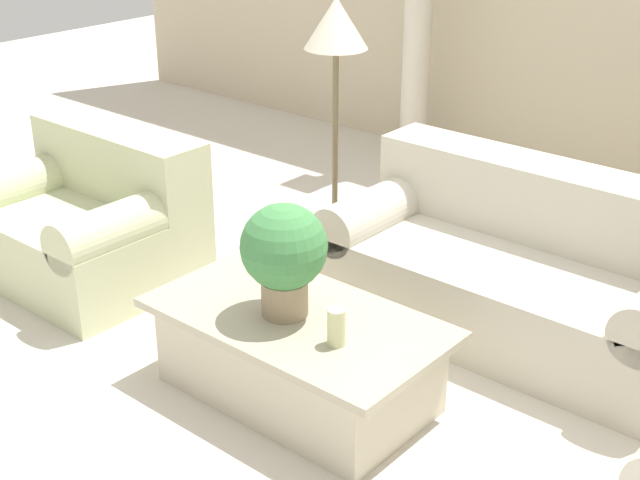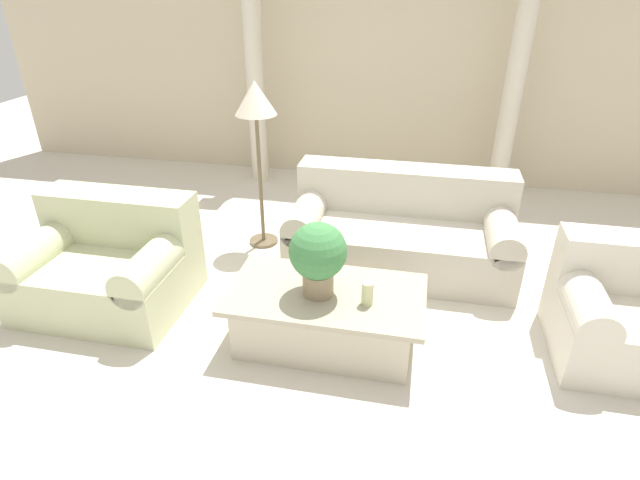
% 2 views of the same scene
% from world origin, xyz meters
% --- Properties ---
extents(ground_plane, '(16.00, 16.00, 0.00)m').
position_xyz_m(ground_plane, '(0.00, 0.00, 0.00)').
color(ground_plane, silver).
extents(sofa_long, '(1.95, 0.96, 0.84)m').
position_xyz_m(sofa_long, '(0.51, 0.75, 0.34)').
color(sofa_long, beige).
rests_on(sofa_long, ground_plane).
extents(loveseat, '(1.25, 0.96, 0.84)m').
position_xyz_m(loveseat, '(-1.74, -0.32, 0.35)').
color(loveseat, beige).
rests_on(loveseat, ground_plane).
extents(coffee_table, '(1.37, 0.76, 0.43)m').
position_xyz_m(coffee_table, '(0.06, -0.49, 0.22)').
color(coffee_table, beige).
rests_on(coffee_table, ground_plane).
extents(potted_plant, '(0.39, 0.39, 0.53)m').
position_xyz_m(potted_plant, '(0.01, -0.52, 0.74)').
color(potted_plant, '#937F60').
rests_on(potted_plant, coffee_table).
extents(pillar_candle, '(0.08, 0.08, 0.17)m').
position_xyz_m(pillar_candle, '(0.36, -0.58, 0.51)').
color(pillar_candle, beige).
rests_on(pillar_candle, coffee_table).
extents(floor_lamp, '(0.37, 0.37, 1.57)m').
position_xyz_m(floor_lamp, '(-0.84, 0.87, 1.32)').
color(floor_lamp, brown).
rests_on(floor_lamp, ground_plane).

